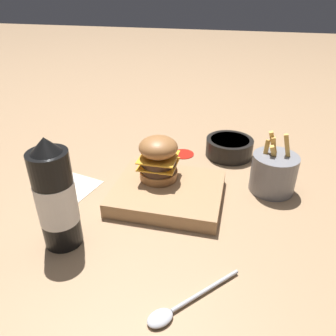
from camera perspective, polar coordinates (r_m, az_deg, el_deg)
name	(u,v)px	position (r m, az deg, el deg)	size (l,w,h in m)	color
ground_plane	(161,185)	(0.84, -1.23, -3.05)	(6.00, 6.00, 0.00)	#9E7A56
serving_board	(168,193)	(0.78, 0.00, -4.30)	(0.25, 0.21, 0.04)	#A37A51
burger	(157,158)	(0.78, -1.88, 1.76)	(0.09, 0.09, 0.11)	#9E6638
ketchup_bottle	(56,198)	(0.65, -18.94, -4.98)	(0.08, 0.08, 0.23)	black
fries_basket	(273,172)	(0.84, 17.89, -0.75)	(0.11, 0.11, 0.15)	slate
side_bowl	(229,147)	(0.99, 10.62, 3.64)	(0.14, 0.14, 0.05)	black
spoon	(175,309)	(0.56, 1.16, -23.37)	(0.14, 0.15, 0.01)	#B2B2B7
ketchup_puddle	(183,154)	(0.99, 2.66, 2.50)	(0.06, 0.06, 0.00)	#B21E14
parchment_square	(71,187)	(0.87, -16.53, -3.23)	(0.14, 0.14, 0.00)	beige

